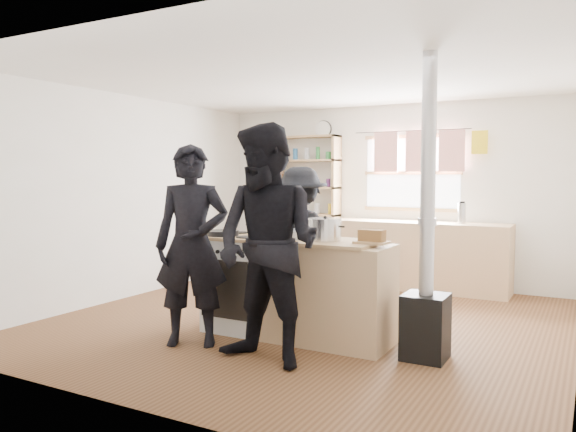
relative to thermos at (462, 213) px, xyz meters
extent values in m
cube|color=brown|center=(-1.08, -2.22, -1.04)|extent=(5.00, 5.00, 0.01)
cube|color=tan|center=(-1.08, 0.00, -0.58)|extent=(3.40, 0.55, 0.90)
cube|color=tan|center=(-2.28, 0.12, -0.10)|extent=(1.00, 0.28, 0.03)
cube|color=tan|center=(-2.28, 0.12, 0.30)|extent=(1.00, 0.28, 0.03)
cube|color=tan|center=(-2.28, 0.12, 0.70)|extent=(1.00, 0.28, 0.03)
cube|color=tan|center=(-2.28, 0.12, 1.05)|extent=(1.00, 0.28, 0.03)
cube|color=tan|center=(-2.76, 0.12, 0.47)|extent=(0.04, 0.28, 1.20)
cube|color=tan|center=(-1.80, 0.12, 0.47)|extent=(0.04, 0.28, 1.20)
cylinder|color=silver|center=(0.00, 0.00, 0.00)|extent=(0.10, 0.10, 0.26)
cube|color=white|center=(-1.53, -2.77, -0.58)|extent=(0.60, 0.60, 0.90)
cube|color=tan|center=(-0.63, -2.77, -0.58)|extent=(1.20, 0.60, 0.90)
cube|color=tan|center=(-1.08, -2.77, -0.12)|extent=(1.84, 0.64, 0.03)
cylinder|color=black|center=(-1.68, -2.89, -0.08)|extent=(0.43, 0.43, 0.05)
cylinder|color=#2D5A1F|center=(-1.68, -2.89, -0.06)|extent=(0.28, 0.28, 0.02)
cube|color=silver|center=(-0.94, -2.74, -0.06)|extent=(0.34, 0.33, 0.08)
cube|color=brown|center=(-0.94, -2.74, -0.04)|extent=(0.29, 0.28, 0.02)
cylinder|color=#B0B0B3|center=(-1.41, -2.67, -0.03)|extent=(0.20, 0.20, 0.14)
cylinder|color=#B0B0B3|center=(-1.41, -2.67, 0.04)|extent=(0.21, 0.21, 0.01)
sphere|color=black|center=(-1.41, -2.67, 0.06)|extent=(0.03, 0.03, 0.03)
cylinder|color=silver|center=(-0.63, -2.79, -0.01)|extent=(0.30, 0.30, 0.19)
cylinder|color=silver|center=(-0.63, -2.79, 0.09)|extent=(0.30, 0.30, 0.01)
sphere|color=black|center=(-0.63, -2.79, 0.11)|extent=(0.03, 0.03, 0.03)
cube|color=tan|center=(-0.18, -2.80, -0.09)|extent=(0.29, 0.21, 0.02)
cube|color=olive|center=(-0.18, -2.80, -0.03)|extent=(0.23, 0.12, 0.10)
cube|color=black|center=(0.30, -2.81, -0.76)|extent=(0.35, 0.35, 0.54)
cylinder|color=#ADADB2|center=(0.30, -2.81, 0.49)|extent=(0.12, 0.12, 1.96)
imported|color=black|center=(-1.64, -3.42, -0.14)|extent=(0.78, 0.68, 1.79)
imported|color=black|center=(-0.77, -3.56, -0.07)|extent=(1.01, 0.83, 1.93)
imported|color=black|center=(-1.40, -1.80, -0.23)|extent=(1.19, 0.93, 1.61)
camera|label=1|loc=(1.49, -7.34, 0.48)|focal=35.00mm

